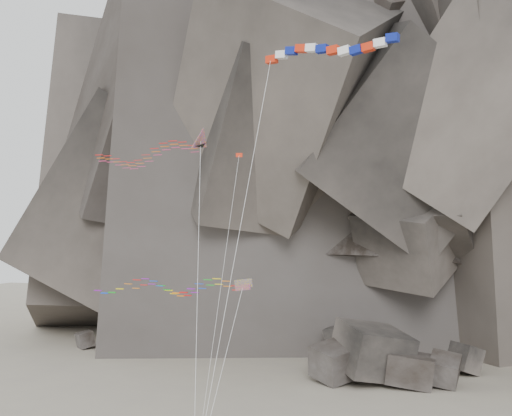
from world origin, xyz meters
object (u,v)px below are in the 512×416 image
(delta_kite, at_px, (142,155))
(banner_kite, at_px, (327,51))
(parafoil_kite, at_px, (162,286))
(pennant_kite, at_px, (228,231))

(delta_kite, bearing_deg, banner_kite, 3.85)
(delta_kite, xyz_separation_m, parafoil_kite, (0.93, 1.83, -10.69))
(parafoil_kite, relative_size, pennant_kite, 0.69)
(banner_kite, relative_size, parafoil_kite, 1.91)
(banner_kite, xyz_separation_m, parafoil_kite, (-15.19, 5.53, -16.62))
(banner_kite, bearing_deg, delta_kite, 179.66)
(parafoil_kite, bearing_deg, pennant_kite, -41.79)
(parafoil_kite, bearing_deg, banner_kite, -32.39)
(banner_kite, bearing_deg, pennant_kite, -176.88)
(delta_kite, bearing_deg, parafoil_kite, 79.77)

